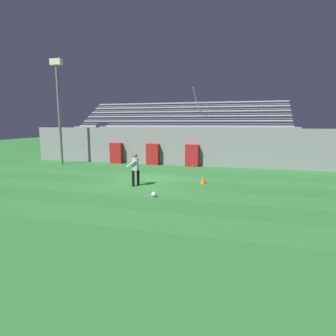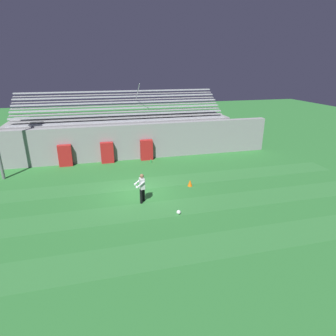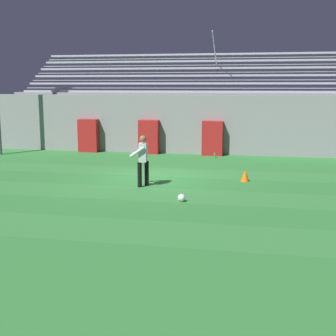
# 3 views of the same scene
# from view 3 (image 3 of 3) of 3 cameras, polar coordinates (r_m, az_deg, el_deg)

# --- Properties ---
(ground_plane) EXTENTS (80.00, 80.00, 0.00)m
(ground_plane) POSITION_cam_3_polar(r_m,az_deg,el_deg) (16.60, -1.98, -1.29)
(ground_plane) COLOR #2D7533
(turf_stripe_near) EXTENTS (28.00, 1.81, 0.01)m
(turf_stripe_near) POSITION_cam_3_polar(r_m,az_deg,el_deg) (11.02, -9.15, -7.30)
(turf_stripe_near) COLOR #337A38
(turf_stripe_near) RESTS_ON ground
(turf_stripe_mid) EXTENTS (28.00, 1.81, 0.01)m
(turf_stripe_mid) POSITION_cam_3_polar(r_m,az_deg,el_deg) (14.35, -4.13, -3.10)
(turf_stripe_mid) COLOR #337A38
(turf_stripe_mid) RESTS_ON ground
(turf_stripe_far) EXTENTS (28.00, 1.81, 0.01)m
(turf_stripe_far) POSITION_cam_3_polar(r_m,az_deg,el_deg) (17.80, -1.06, -0.49)
(turf_stripe_far) COLOR #337A38
(turf_stripe_far) RESTS_ON ground
(back_wall) EXTENTS (24.00, 0.60, 2.80)m
(back_wall) POSITION_cam_3_polar(r_m,az_deg,el_deg) (22.73, 1.74, 5.36)
(back_wall) COLOR gray
(back_wall) RESTS_ON ground
(padding_pillar_gate_left) EXTENTS (0.97, 0.44, 1.62)m
(padding_pillar_gate_left) POSITION_cam_3_polar(r_m,az_deg,el_deg) (22.55, -2.35, 3.80)
(padding_pillar_gate_left) COLOR #B21E1E
(padding_pillar_gate_left) RESTS_ON ground
(padding_pillar_gate_right) EXTENTS (0.97, 0.44, 1.62)m
(padding_pillar_gate_right) POSITION_cam_3_polar(r_m,az_deg,el_deg) (22.04, 5.44, 3.62)
(padding_pillar_gate_right) COLOR #B21E1E
(padding_pillar_gate_right) RESTS_ON ground
(padding_pillar_far_left) EXTENTS (0.97, 0.44, 1.62)m
(padding_pillar_far_left) POSITION_cam_3_polar(r_m,az_deg,el_deg) (23.46, -9.67, 3.91)
(padding_pillar_far_left) COLOR #B21E1E
(padding_pillar_far_left) RESTS_ON ground
(bleacher_stand) EXTENTS (18.00, 4.75, 5.83)m
(bleacher_stand) POSITION_cam_3_polar(r_m,az_deg,el_deg) (25.37, 2.75, 6.09)
(bleacher_stand) COLOR gray
(bleacher_stand) RESTS_ON ground
(goalkeeper) EXTENTS (0.58, 0.62, 1.67)m
(goalkeeper) POSITION_cam_3_polar(r_m,az_deg,el_deg) (15.17, -3.13, 1.28)
(goalkeeper) COLOR black
(goalkeeper) RESTS_ON ground
(soccer_ball) EXTENTS (0.22, 0.22, 0.22)m
(soccer_ball) POSITION_cam_3_polar(r_m,az_deg,el_deg) (13.31, 1.67, -3.66)
(soccer_ball) COLOR white
(soccer_ball) RESTS_ON ground
(traffic_cone) EXTENTS (0.30, 0.30, 0.42)m
(traffic_cone) POSITION_cam_3_polar(r_m,az_deg,el_deg) (16.27, 9.37, -0.89)
(traffic_cone) COLOR orange
(traffic_cone) RESTS_ON ground
(water_bottle) EXTENTS (0.07, 0.07, 0.24)m
(water_bottle) POSITION_cam_3_polar(r_m,az_deg,el_deg) (21.33, 5.71, 1.54)
(water_bottle) COLOR green
(water_bottle) RESTS_ON ground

